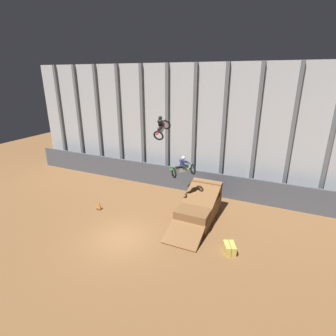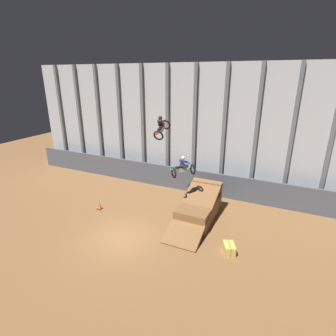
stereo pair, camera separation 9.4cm
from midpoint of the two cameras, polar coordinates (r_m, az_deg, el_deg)
The scene contains 8 objects.
ground_plane at distance 17.24m, azimuth -10.01°, elevation -14.92°, with size 60.00×60.00×0.00m, color brown.
arena_back_wall at distance 23.32m, azimuth 3.05°, elevation 8.81°, with size 32.00×0.40×10.65m.
lower_barrier at distance 23.39m, azimuth 1.69°, elevation -2.17°, with size 31.36×0.20×2.03m.
dirt_ramp at distance 19.03m, azimuth 6.95°, elevation -8.53°, with size 2.26×6.02×2.29m.
rider_bike_left_air at distance 18.11m, azimuth -1.24°, elevation 8.85°, with size 0.81×1.87×1.67m.
rider_bike_right_air at distance 17.60m, azimuth 3.45°, elevation 0.00°, with size 1.60×1.62×1.47m.
traffic_cone_near_ramp at distance 20.82m, azimuth -14.55°, elevation -7.93°, with size 0.36×0.36×0.58m.
hay_bale_trackside at distance 16.13m, azimuth 13.32°, elevation -16.69°, with size 0.92×1.07×0.57m.
Camera 2 is at (8.53, -11.43, 9.69)m, focal length 28.00 mm.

